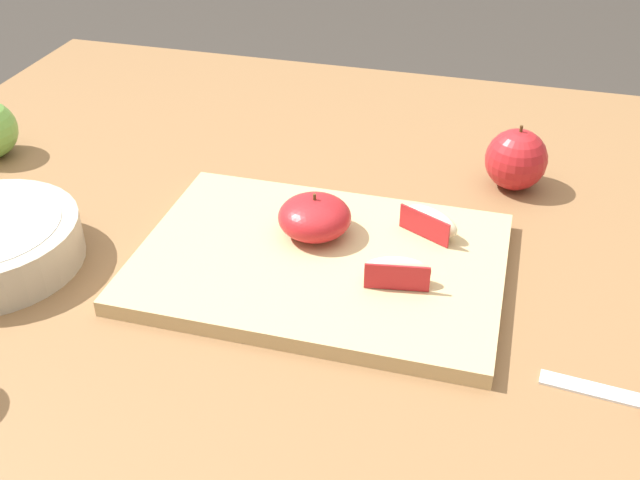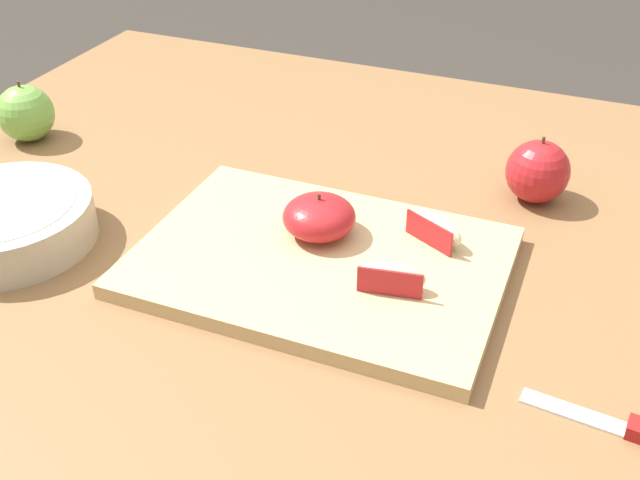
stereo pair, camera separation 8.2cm
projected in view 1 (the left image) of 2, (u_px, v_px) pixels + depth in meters
The scene contains 6 objects.
dining_table at pixel (304, 282), 0.99m from camera, with size 1.22×0.99×0.77m.
cutting_board at pixel (320, 262), 0.84m from camera, with size 0.40×0.28×0.02m.
apple_half_skin_up at pixel (315, 217), 0.86m from camera, with size 0.08×0.08×0.05m.
apple_wedge_back at pixel (430, 221), 0.86m from camera, with size 0.07×0.05×0.03m.
apple_wedge_right at pixel (397, 271), 0.78m from camera, with size 0.07×0.04×0.03m.
whole_apple_crimson at pixel (516, 160), 0.97m from camera, with size 0.08×0.08×0.09m.
Camera 1 is at (0.23, -0.76, 1.27)m, focal length 42.52 mm.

